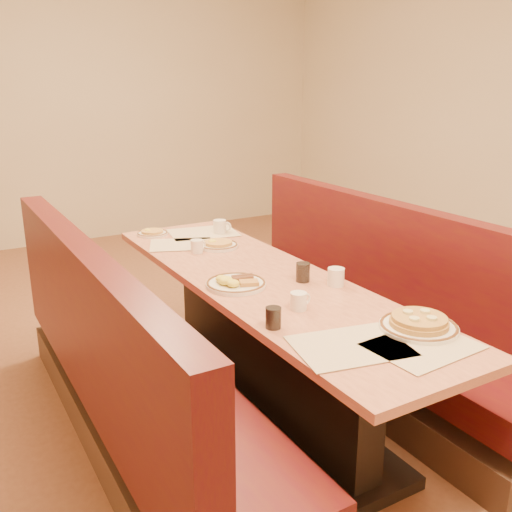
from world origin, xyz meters
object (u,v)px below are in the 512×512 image
soda_tumbler_near (273,318)px  booth_left (129,381)px  booth_right (368,319)px  soda_tumbler_mid (303,272)px  coffee_mug_a (336,276)px  coffee_mug_c (220,227)px  coffee_mug_b (299,301)px  coffee_mug_d (197,246)px  eggs_plate (235,283)px  diner_table (262,344)px  pancake_plate (419,324)px

soda_tumbler_near → booth_left: bearing=129.3°
booth_right → soda_tumbler_mid: (-0.58, -0.15, 0.44)m
coffee_mug_a → booth_left: bearing=139.9°
coffee_mug_c → soda_tumbler_mid: 1.05m
coffee_mug_b → coffee_mug_c: coffee_mug_c is taller
coffee_mug_c → coffee_mug_b: bearing=-86.6°
booth_right → soda_tumbler_near: 1.23m
coffee_mug_d → eggs_plate: bearing=-112.1°
booth_left → eggs_plate: bearing=-4.2°
booth_right → eggs_plate: 1.00m
diner_table → coffee_mug_c: coffee_mug_c is taller
booth_left → coffee_mug_b: booth_left is taller
coffee_mug_a → coffee_mug_b: size_ratio=1.08×
coffee_mug_d → coffee_mug_b: bearing=-103.4°
booth_right → coffee_mug_d: booth_right is taller
booth_right → coffee_mug_b: booth_right is taller
coffee_mug_a → diner_table: bearing=108.6°
booth_left → coffee_mug_d: (0.63, 0.58, 0.43)m
booth_left → coffee_mug_d: booth_left is taller
coffee_mug_b → soda_tumbler_mid: 0.37m
booth_right → coffee_mug_b: size_ratio=23.86×
coffee_mug_b → coffee_mug_a: bearing=22.1°
coffee_mug_d → soda_tumbler_mid: 0.77m
booth_left → eggs_plate: size_ratio=8.37×
coffee_mug_a → soda_tumbler_near: size_ratio=1.26×
coffee_mug_d → pancake_plate: bearing=-92.3°
soda_tumbler_near → diner_table: bearing=63.1°
booth_right → coffee_mug_a: booth_right is taller
coffee_mug_c → soda_tumbler_mid: soda_tumbler_mid is taller
coffee_mug_a → soda_tumbler_mid: size_ratio=1.17×
coffee_mug_c → soda_tumbler_near: bearing=-93.1°
coffee_mug_c → soda_tumbler_near: (-0.49, -1.46, -0.00)m
booth_right → coffee_mug_b: 1.02m
eggs_plate → coffee_mug_d: coffee_mug_d is taller
diner_table → coffee_mug_c: size_ratio=20.84×
diner_table → coffee_mug_b: coffee_mug_b is taller
diner_table → eggs_plate: bearing=-167.3°
coffee_mug_b → coffee_mug_c: 1.38m
diner_table → booth_left: size_ratio=1.00×
booth_right → soda_tumbler_mid: 0.74m
pancake_plate → eggs_plate: 0.92m
booth_left → coffee_mug_c: 1.38m
diner_table → coffee_mug_a: size_ratio=22.08×
booth_left → coffee_mug_d: 0.96m
pancake_plate → soda_tumbler_near: (-0.50, 0.32, 0.02)m
booth_right → eggs_plate: booth_right is taller
soda_tumbler_near → soda_tumbler_mid: 0.59m
coffee_mug_d → soda_tumbler_mid: (0.25, -0.73, 0.01)m
coffee_mug_a → pancake_plate: bearing=-118.4°
booth_left → coffee_mug_d: size_ratio=24.43×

